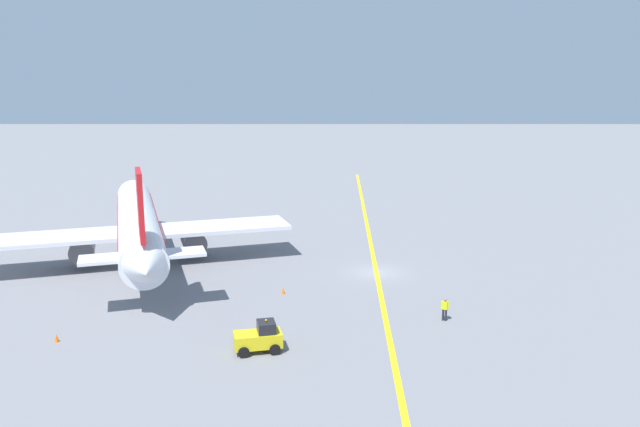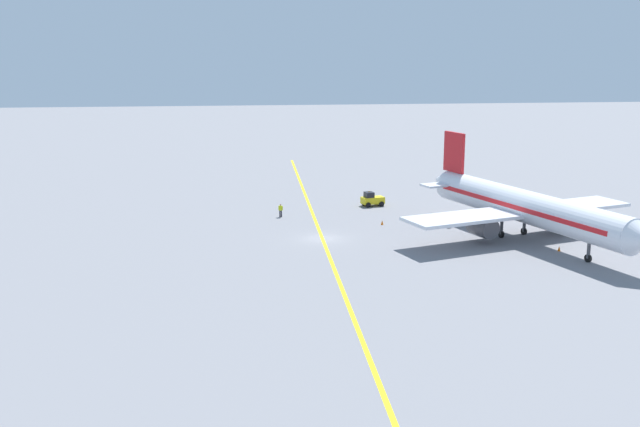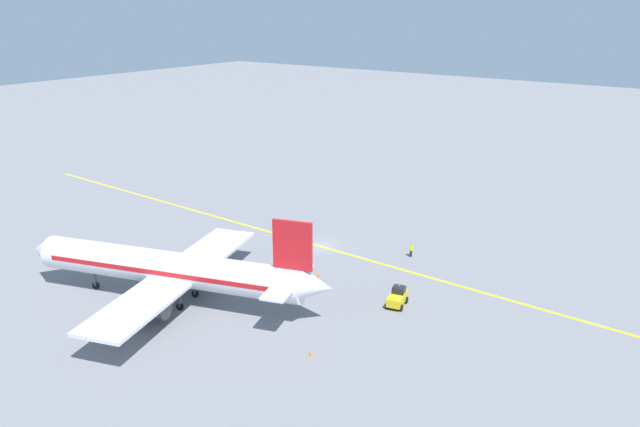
{
  "view_description": "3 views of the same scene",
  "coord_description": "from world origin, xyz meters",
  "px_view_note": "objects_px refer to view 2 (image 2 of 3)",
  "views": [
    {
      "loc": [
        -5.05,
        -53.53,
        16.73
      ],
      "look_at": [
        -4.97,
        3.66,
        4.62
      ],
      "focal_mm": 35.0,
      "sensor_mm": 36.0,
      "label": 1
    },
    {
      "loc": [
        10.27,
        80.5,
        20.89
      ],
      "look_at": [
        0.69,
        3.42,
        3.65
      ],
      "focal_mm": 42.0,
      "sensor_mm": 36.0,
      "label": 2
    },
    {
      "loc": [
        -61.76,
        -44.89,
        30.26
      ],
      "look_at": [
        2.65,
        1.76,
        3.44
      ],
      "focal_mm": 35.0,
      "sensor_mm": 36.0,
      "label": 3
    }
  ],
  "objects_px": {
    "airplane_at_gate": "(523,207)",
    "baggage_tug_white": "(372,199)",
    "traffic_cone_near_nose": "(559,249)",
    "traffic_cone_mid_apron": "(382,223)",
    "traffic_cone_by_wingtip": "(472,204)",
    "ground_crew_worker": "(281,210)"
  },
  "relations": [
    {
      "from": "airplane_at_gate",
      "to": "baggage_tug_white",
      "type": "distance_m",
      "value": 23.89
    },
    {
      "from": "traffic_cone_near_nose",
      "to": "traffic_cone_mid_apron",
      "type": "distance_m",
      "value": 21.32
    },
    {
      "from": "baggage_tug_white",
      "to": "traffic_cone_mid_apron",
      "type": "distance_m",
      "value": 10.98
    },
    {
      "from": "traffic_cone_by_wingtip",
      "to": "airplane_at_gate",
      "type": "bearing_deg",
      "value": 89.04
    },
    {
      "from": "baggage_tug_white",
      "to": "traffic_cone_mid_apron",
      "type": "height_order",
      "value": "baggage_tug_white"
    },
    {
      "from": "traffic_cone_mid_apron",
      "to": "traffic_cone_near_nose",
      "type": "bearing_deg",
      "value": 138.76
    },
    {
      "from": "ground_crew_worker",
      "to": "traffic_cone_near_nose",
      "type": "distance_m",
      "value": 34.22
    },
    {
      "from": "baggage_tug_white",
      "to": "ground_crew_worker",
      "type": "xyz_separation_m",
      "value": [
        12.73,
        5.16,
        0.01
      ]
    },
    {
      "from": "airplane_at_gate",
      "to": "traffic_cone_mid_apron",
      "type": "height_order",
      "value": "airplane_at_gate"
    },
    {
      "from": "baggage_tug_white",
      "to": "traffic_cone_mid_apron",
      "type": "relative_size",
      "value": 5.91
    },
    {
      "from": "baggage_tug_white",
      "to": "traffic_cone_by_wingtip",
      "type": "height_order",
      "value": "baggage_tug_white"
    },
    {
      "from": "airplane_at_gate",
      "to": "traffic_cone_by_wingtip",
      "type": "distance_m",
      "value": 18.64
    },
    {
      "from": "airplane_at_gate",
      "to": "baggage_tug_white",
      "type": "height_order",
      "value": "airplane_at_gate"
    },
    {
      "from": "ground_crew_worker",
      "to": "baggage_tug_white",
      "type": "bearing_deg",
      "value": -157.94
    },
    {
      "from": "traffic_cone_near_nose",
      "to": "traffic_cone_by_wingtip",
      "type": "relative_size",
      "value": 1.0
    },
    {
      "from": "traffic_cone_by_wingtip",
      "to": "baggage_tug_white",
      "type": "bearing_deg",
      "value": -6.06
    },
    {
      "from": "airplane_at_gate",
      "to": "ground_crew_worker",
      "type": "distance_m",
      "value": 29.84
    },
    {
      "from": "ground_crew_worker",
      "to": "traffic_cone_near_nose",
      "type": "bearing_deg",
      "value": 144.6
    },
    {
      "from": "traffic_cone_by_wingtip",
      "to": "traffic_cone_near_nose",
      "type": "bearing_deg",
      "value": 94.13
    },
    {
      "from": "airplane_at_gate",
      "to": "traffic_cone_near_nose",
      "type": "height_order",
      "value": "airplane_at_gate"
    },
    {
      "from": "airplane_at_gate",
      "to": "ground_crew_worker",
      "type": "height_order",
      "value": "airplane_at_gate"
    },
    {
      "from": "traffic_cone_mid_apron",
      "to": "traffic_cone_by_wingtip",
      "type": "bearing_deg",
      "value": -146.45
    }
  ]
}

